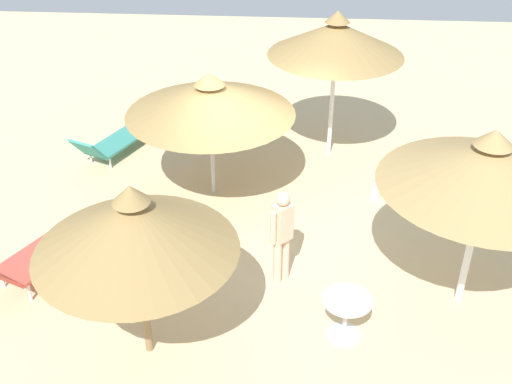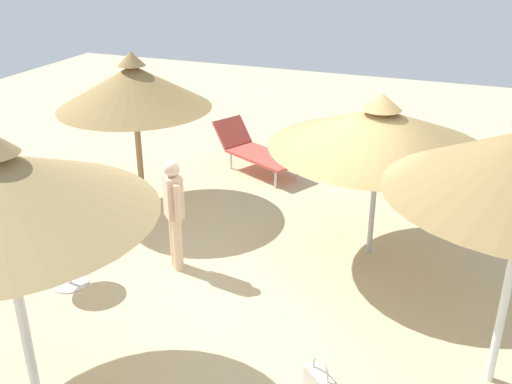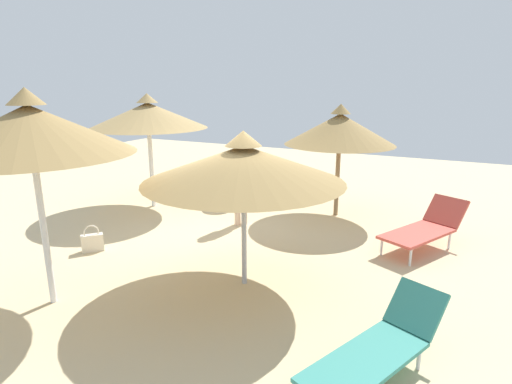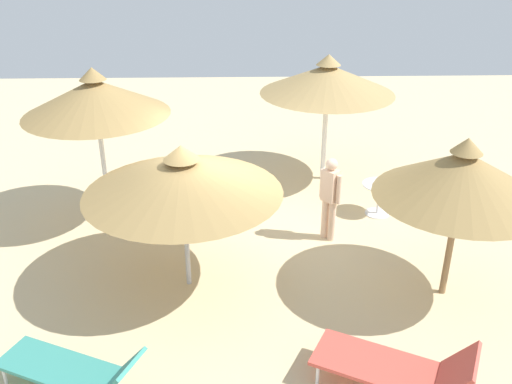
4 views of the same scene
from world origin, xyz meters
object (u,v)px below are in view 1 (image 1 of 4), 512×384
(parasol_umbrella_edge, at_px, (489,166))
(person_standing_front, at_px, (282,232))
(parasol_umbrella_center, at_px, (134,226))
(handbag, at_px, (381,187))
(parasol_umbrella_near_left, at_px, (336,39))
(lounge_chair_back, at_px, (112,143))
(side_table_round, at_px, (346,311))
(parasol_umbrella_far_left, at_px, (210,99))
(lounge_chair_near_right, at_px, (32,258))

(parasol_umbrella_edge, bearing_deg, person_standing_front, 174.47)
(parasol_umbrella_center, height_order, handbag, parasol_umbrella_center)
(parasol_umbrella_near_left, relative_size, parasol_umbrella_edge, 1.05)
(parasol_umbrella_near_left, relative_size, lounge_chair_back, 1.48)
(parasol_umbrella_center, relative_size, lounge_chair_back, 1.28)
(person_standing_front, bearing_deg, parasol_umbrella_edge, -5.53)
(parasol_umbrella_edge, height_order, side_table_round, parasol_umbrella_edge)
(parasol_umbrella_far_left, distance_m, person_standing_front, 2.94)
(handbag, bearing_deg, parasol_umbrella_edge, -72.55)
(parasol_umbrella_near_left, xyz_separation_m, lounge_chair_near_right, (-4.56, -4.39, -2.02))
(parasol_umbrella_far_left, xyz_separation_m, person_standing_front, (1.35, -2.41, -1.01))
(parasol_umbrella_near_left, height_order, side_table_round, parasol_umbrella_near_left)
(parasol_umbrella_near_left, distance_m, side_table_round, 5.59)
(parasol_umbrella_near_left, xyz_separation_m, parasol_umbrella_center, (-2.52, -5.67, -0.43))
(person_standing_front, distance_m, side_table_round, 1.50)
(person_standing_front, xyz_separation_m, side_table_round, (0.91, -1.12, -0.43))
(lounge_chair_back, bearing_deg, person_standing_front, -45.30)
(parasol_umbrella_near_left, relative_size, parasol_umbrella_far_left, 1.00)
(parasol_umbrella_center, relative_size, handbag, 5.09)
(handbag, bearing_deg, parasol_umbrella_far_left, -177.91)
(parasol_umbrella_near_left, distance_m, parasol_umbrella_center, 6.22)
(person_standing_front, distance_m, handbag, 3.15)
(person_standing_front, relative_size, side_table_round, 2.32)
(handbag, bearing_deg, lounge_chair_near_right, -152.87)
(person_standing_front, bearing_deg, parasol_umbrella_center, -137.24)
(parasol_umbrella_edge, bearing_deg, handbag, 107.45)
(parasol_umbrella_near_left, bearing_deg, parasol_umbrella_far_left, -142.08)
(parasol_umbrella_near_left, bearing_deg, handbag, -59.72)
(parasol_umbrella_edge, relative_size, lounge_chair_back, 1.41)
(lounge_chair_near_right, height_order, person_standing_front, person_standing_front)
(parasol_umbrella_far_left, bearing_deg, side_table_round, -57.37)
(parasol_umbrella_near_left, xyz_separation_m, parasol_umbrella_edge, (1.80, -4.36, -0.18))
(parasol_umbrella_edge, xyz_separation_m, lounge_chair_back, (-6.21, 3.87, -1.93))
(lounge_chair_near_right, height_order, handbag, lounge_chair_near_right)
(parasol_umbrella_edge, distance_m, lounge_chair_back, 7.57)
(parasol_umbrella_edge, xyz_separation_m, side_table_round, (-1.72, -0.86, -1.81))
(parasol_umbrella_near_left, height_order, parasol_umbrella_edge, parasol_umbrella_near_left)
(parasol_umbrella_edge, relative_size, parasol_umbrella_center, 1.10)
(parasol_umbrella_near_left, relative_size, side_table_round, 4.39)
(lounge_chair_near_right, xyz_separation_m, person_standing_front, (3.73, 0.29, 0.46))
(side_table_round, bearing_deg, parasol_umbrella_far_left, 122.63)
(parasol_umbrella_center, xyz_separation_m, lounge_chair_back, (-1.89, 5.18, -1.68))
(parasol_umbrella_edge, xyz_separation_m, parasol_umbrella_far_left, (-3.97, 2.66, -0.37))
(parasol_umbrella_edge, bearing_deg, lounge_chair_back, 148.04)
(parasol_umbrella_far_left, xyz_separation_m, side_table_round, (2.26, -3.53, -1.44))
(parasol_umbrella_edge, height_order, lounge_chair_near_right, parasol_umbrella_edge)
(lounge_chair_back, distance_m, person_standing_front, 5.12)
(parasol_umbrella_center, xyz_separation_m, handbag, (3.45, 4.09, -1.83))
(lounge_chair_near_right, xyz_separation_m, side_table_round, (4.64, -0.83, 0.03))
(parasol_umbrella_edge, xyz_separation_m, handbag, (-0.87, 2.78, -2.08))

